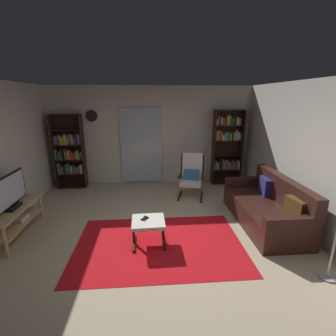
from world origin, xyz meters
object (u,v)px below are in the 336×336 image
object	(u,v)px
tv_remote	(145,218)
cell_phone	(145,219)
lounge_armchair	(192,174)
bookshelf_near_sofa	(227,145)
ottoman	(148,224)
bookshelf_near_tv	(70,153)
wall_clock	(92,116)
leather_sofa	(267,208)
television	(9,193)
tv_stand	(14,217)

from	to	relation	value
tv_remote	cell_phone	xyz separation A→B (m)	(0.00, -0.00, -0.00)
lounge_armchair	bookshelf_near_sofa	bearing A→B (deg)	37.73
ottoman	tv_remote	size ratio (longest dim) A/B	3.71
bookshelf_near_tv	lounge_armchair	bearing A→B (deg)	-15.32
wall_clock	leather_sofa	bearing A→B (deg)	-33.71
bookshelf_near_sofa	leather_sofa	world-z (taller)	bookshelf_near_sofa
leather_sofa	lounge_armchair	bearing A→B (deg)	129.62
leather_sofa	tv_remote	distance (m)	2.33
bookshelf_near_sofa	leather_sofa	distance (m)	2.41
lounge_armchair	wall_clock	size ratio (longest dim) A/B	3.53
cell_phone	tv_remote	bearing A→B (deg)	-176.62
lounge_armchair	television	bearing A→B (deg)	-154.82
leather_sofa	ottoman	xyz separation A→B (m)	(-2.22, -0.50, 0.03)
television	wall_clock	xyz separation A→B (m)	(0.85, 2.54, 1.06)
wall_clock	bookshelf_near_tv	bearing A→B (deg)	-165.64
bookshelf_near_sofa	tv_remote	size ratio (longest dim) A/B	13.89
lounge_armchair	ottoman	world-z (taller)	lounge_armchair
bookshelf_near_tv	wall_clock	world-z (taller)	wall_clock
leather_sofa	bookshelf_near_tv	bearing A→B (deg)	151.80
bookshelf_near_tv	wall_clock	size ratio (longest dim) A/B	6.58
television	ottoman	xyz separation A→B (m)	(2.27, -0.39, -0.45)
wall_clock	tv_stand	bearing A→B (deg)	-108.66
lounge_armchair	cell_phone	world-z (taller)	lounge_armchair
tv_remote	wall_clock	bearing A→B (deg)	126.02
bookshelf_near_tv	leather_sofa	bearing A→B (deg)	-28.20
tv_stand	cell_phone	size ratio (longest dim) A/B	9.38
leather_sofa	bookshelf_near_sofa	bearing A→B (deg)	92.42
ottoman	lounge_armchair	bearing A→B (deg)	62.02
bookshelf_near_sofa	lounge_armchair	xyz separation A→B (m)	(-1.09, -0.85, -0.53)
television	bookshelf_near_sofa	bearing A→B (deg)	28.63
television	cell_phone	size ratio (longest dim) A/B	6.83
tv_stand	bookshelf_near_sofa	size ratio (longest dim) A/B	0.66
bookshelf_near_tv	bookshelf_near_sofa	world-z (taller)	bookshelf_near_sofa
television	tv_remote	world-z (taller)	television
tv_stand	tv_remote	distance (m)	2.24
television	bookshelf_near_sofa	distance (m)	5.01
bookshelf_near_tv	bookshelf_near_sofa	distance (m)	4.15
tv_stand	lounge_armchair	world-z (taller)	lounge_armchair
tv_stand	cell_phone	bearing A→B (deg)	-9.17
tv_stand	television	bearing A→B (deg)	-81.43
leather_sofa	wall_clock	size ratio (longest dim) A/B	6.83
tv_stand	lounge_armchair	bearing A→B (deg)	24.95
lounge_armchair	cell_phone	xyz separation A→B (m)	(-1.09, -1.89, -0.11)
bookshelf_near_tv	leather_sofa	world-z (taller)	bookshelf_near_tv
bookshelf_near_tv	wall_clock	xyz separation A→B (m)	(0.60, 0.15, 0.92)
ottoman	cell_phone	world-z (taller)	cell_phone
tv_stand	bookshelf_near_tv	xyz separation A→B (m)	(0.25, 2.37, 0.59)
television	lounge_armchair	world-z (taller)	television
bookshelf_near_tv	leather_sofa	xyz separation A→B (m)	(4.24, -2.27, -0.62)
leather_sofa	tv_stand	bearing A→B (deg)	-178.76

